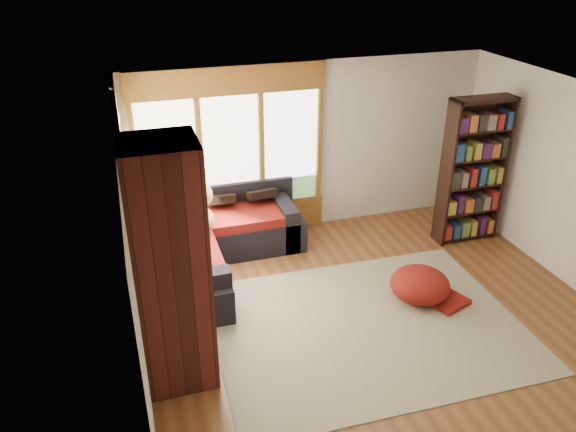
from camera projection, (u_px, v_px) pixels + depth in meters
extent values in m
plane|color=brown|center=(374.00, 313.00, 6.92)|extent=(5.50, 5.50, 0.00)
plane|color=white|center=(391.00, 107.00, 5.75)|extent=(5.50, 5.50, 0.00)
cube|color=silver|center=(309.00, 148.00, 8.47)|extent=(5.50, 0.04, 2.60)
cube|color=silver|center=(527.00, 365.00, 4.20)|extent=(5.50, 0.04, 2.60)
cube|color=silver|center=(131.00, 257.00, 5.61)|extent=(0.04, 5.00, 2.60)
cube|color=brown|center=(232.00, 153.00, 8.10)|extent=(2.82, 0.10, 1.90)
cube|color=white|center=(232.00, 153.00, 8.10)|extent=(2.54, 0.09, 1.62)
cube|color=brown|center=(128.00, 203.00, 6.62)|extent=(0.10, 2.62, 1.90)
cube|color=white|center=(128.00, 203.00, 6.62)|extent=(0.09, 2.36, 1.62)
cube|color=#859C61|center=(123.00, 147.00, 7.16)|extent=(0.03, 0.72, 0.90)
cube|color=#471914|center=(171.00, 269.00, 5.40)|extent=(0.70, 0.70, 2.60)
cube|color=black|center=(211.00, 240.00, 8.14)|extent=(2.20, 0.90, 0.42)
cube|color=black|center=(205.00, 206.00, 8.26)|extent=(2.20, 0.20, 0.38)
cube|color=black|center=(277.00, 225.00, 8.36)|extent=(0.20, 0.90, 0.60)
cube|color=maroon|center=(204.00, 229.00, 7.89)|extent=(1.90, 0.66, 0.12)
cube|color=black|center=(171.00, 270.00, 7.41)|extent=(0.90, 2.20, 0.42)
cube|color=black|center=(140.00, 248.00, 7.14)|extent=(0.20, 2.20, 0.38)
cube|color=black|center=(180.00, 308.00, 6.52)|extent=(0.90, 0.20, 0.60)
cube|color=maroon|center=(182.00, 265.00, 7.02)|extent=(0.66, 1.20, 0.12)
cube|color=maroon|center=(173.00, 231.00, 7.84)|extent=(0.66, 0.66, 0.12)
cube|color=beige|center=(367.00, 326.00, 6.69)|extent=(3.67, 2.84, 0.01)
cube|color=black|center=(499.00, 168.00, 8.28)|extent=(0.04, 0.31, 2.19)
cube|color=black|center=(446.00, 175.00, 8.05)|extent=(0.04, 0.31, 2.19)
cube|color=black|center=(467.00, 168.00, 8.29)|extent=(0.94, 0.02, 2.19)
cube|color=black|center=(463.00, 234.00, 8.63)|extent=(0.86, 0.29, 0.03)
cube|color=black|center=(467.00, 209.00, 8.44)|extent=(0.86, 0.29, 0.03)
cube|color=black|center=(471.00, 184.00, 8.25)|extent=(0.86, 0.29, 0.03)
cube|color=black|center=(475.00, 157.00, 8.07)|extent=(0.86, 0.29, 0.03)
cube|color=black|center=(480.00, 130.00, 7.88)|extent=(0.86, 0.29, 0.03)
cube|color=black|center=(484.00, 100.00, 7.69)|extent=(0.86, 0.29, 0.03)
cube|color=#726659|center=(474.00, 172.00, 8.15)|extent=(0.82, 0.23, 2.03)
ellipsoid|color=maroon|center=(420.00, 284.00, 7.12)|extent=(0.84, 0.84, 0.41)
ellipsoid|color=brown|center=(188.00, 224.00, 7.39)|extent=(1.04, 1.12, 0.32)
sphere|color=brown|center=(199.00, 203.00, 7.61)|extent=(0.53, 0.53, 0.38)
cone|color=brown|center=(196.00, 194.00, 7.49)|extent=(0.20, 0.20, 0.17)
ellipsoid|color=#332019|center=(162.00, 248.00, 6.95)|extent=(0.52, 0.74, 0.24)
sphere|color=#332019|center=(161.00, 230.00, 7.12)|extent=(0.31, 0.31, 0.28)
cone|color=#332019|center=(160.00, 224.00, 7.03)|extent=(0.11, 0.11, 0.12)
cube|color=black|center=(253.00, 195.00, 8.26)|extent=(0.45, 0.12, 0.45)
cube|color=black|center=(213.00, 200.00, 8.10)|extent=(0.45, 0.12, 0.45)
cube|color=black|center=(150.00, 223.00, 7.46)|extent=(0.45, 0.12, 0.45)
cube|color=black|center=(158.00, 264.00, 6.52)|extent=(0.45, 0.12, 0.45)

